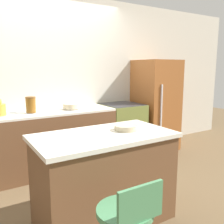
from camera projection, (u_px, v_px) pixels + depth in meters
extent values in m
plane|color=brown|center=(67.00, 176.00, 3.47)|extent=(14.00, 14.00, 0.00)
cube|color=beige|center=(47.00, 80.00, 3.83)|extent=(8.00, 0.06, 2.60)
cube|color=brown|center=(34.00, 144.00, 3.50)|extent=(2.33, 0.66, 0.85)
cube|color=silver|center=(32.00, 114.00, 3.43)|extent=(2.33, 0.66, 0.03)
cube|color=#9EA3A8|center=(0.00, 115.00, 3.21)|extent=(0.44, 0.36, 0.01)
cube|color=brown|center=(104.00, 180.00, 2.41)|extent=(1.26, 0.68, 0.84)
cube|color=silver|center=(104.00, 136.00, 2.33)|extent=(1.32, 0.72, 0.04)
cube|color=olive|center=(122.00, 130.00, 4.27)|extent=(0.63, 0.66, 0.88)
cube|color=black|center=(133.00, 142.00, 4.01)|extent=(0.44, 0.01, 0.31)
cube|color=#333338|center=(122.00, 104.00, 4.19)|extent=(0.60, 0.62, 0.01)
cube|color=#995628|center=(155.00, 105.00, 4.57)|extent=(0.67, 0.68, 1.62)
cube|color=silver|center=(161.00, 106.00, 4.17)|extent=(0.02, 0.02, 0.73)
cylinder|color=#478456|center=(125.00, 211.00, 1.66)|extent=(0.39, 0.39, 0.04)
cube|color=#478456|center=(141.00, 204.00, 1.50)|extent=(0.33, 0.02, 0.23)
cylinder|color=#C1B28E|center=(71.00, 106.00, 3.69)|extent=(0.24, 0.24, 0.08)
cylinder|color=brown|center=(31.00, 105.00, 3.38)|extent=(0.13, 0.13, 0.20)
cylinder|color=brown|center=(30.00, 97.00, 3.36)|extent=(0.14, 0.14, 0.02)
cylinder|color=#C1B28E|center=(126.00, 128.00, 2.46)|extent=(0.23, 0.23, 0.05)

